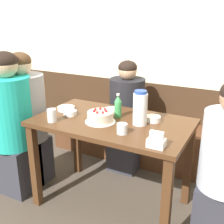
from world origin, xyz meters
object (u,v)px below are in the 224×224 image
(water_pitcher, at_px, (140,108))
(person_pale_blue_shirt, at_px, (26,121))
(bench_seat, at_px, (147,142))
(soju_bottle, at_px, (118,106))
(glass_tumbler_short, at_px, (122,129))
(bowl_soup_white, at_px, (112,110))
(bowl_rice_small, at_px, (153,119))
(birthday_cake, at_px, (100,117))
(bowl_sauce_shallow, at_px, (66,108))
(bowl_side_dish, at_px, (70,113))
(person_dark_striped, at_px, (12,125))
(person_teal_shirt, at_px, (127,119))
(napkin_holder, at_px, (156,141))
(glass_water_tall, at_px, (52,115))

(water_pitcher, height_order, person_pale_blue_shirt, person_pale_blue_shirt)
(bench_seat, bearing_deg, soju_bottle, -89.44)
(soju_bottle, bearing_deg, glass_tumbler_short, -58.50)
(bowl_soup_white, xyz_separation_m, bowl_rice_small, (0.38, -0.04, 0.00))
(birthday_cake, height_order, bowl_sauce_shallow, birthday_cake)
(bowl_soup_white, distance_m, bowl_side_dish, 0.35)
(person_dark_striped, bearing_deg, person_teal_shirt, 49.24)
(soju_bottle, bearing_deg, birthday_cake, -113.91)
(bowl_side_dish, height_order, person_teal_shirt, person_teal_shirt)
(napkin_holder, xyz_separation_m, bowl_soup_white, (-0.55, 0.45, -0.02))
(glass_tumbler_short, distance_m, person_teal_shirt, 0.91)
(birthday_cake, xyz_separation_m, person_pale_blue_shirt, (-0.80, 0.02, -0.18))
(bowl_soup_white, distance_m, person_teal_shirt, 0.50)
(bench_seat, height_order, person_pale_blue_shirt, person_pale_blue_shirt)
(napkin_holder, relative_size, person_teal_shirt, 0.10)
(bench_seat, distance_m, person_pale_blue_shirt, 1.30)
(person_pale_blue_shirt, bearing_deg, bench_seat, 45.40)
(birthday_cake, height_order, glass_water_tall, birthday_cake)
(person_teal_shirt, bearing_deg, bowl_rice_small, 42.61)
(bench_seat, height_order, person_dark_striped, person_dark_striped)
(person_dark_striped, bearing_deg, person_pale_blue_shirt, 90.00)
(bowl_soup_white, relative_size, person_pale_blue_shirt, 0.09)
(water_pitcher, distance_m, soju_bottle, 0.23)
(glass_water_tall, distance_m, glass_tumbler_short, 0.58)
(water_pitcher, relative_size, napkin_holder, 2.38)
(bowl_side_dish, distance_m, glass_water_tall, 0.19)
(bowl_side_dish, xyz_separation_m, person_teal_shirt, (0.20, 0.67, -0.24))
(soju_bottle, height_order, person_dark_striped, person_dark_striped)
(bowl_sauce_shallow, xyz_separation_m, person_pale_blue_shirt, (-0.40, -0.09, -0.16))
(person_pale_blue_shirt, bearing_deg, water_pitcher, 3.97)
(soju_bottle, bearing_deg, person_pale_blue_shirt, -170.93)
(birthday_cake, xyz_separation_m, bowl_side_dish, (-0.29, 0.02, -0.02))
(bench_seat, height_order, soju_bottle, soju_bottle)
(bench_seat, distance_m, bowl_side_dish, 1.10)
(bowl_sauce_shallow, xyz_separation_m, glass_tumbler_short, (0.65, -0.23, 0.02))
(bench_seat, distance_m, glass_water_tall, 1.28)
(water_pitcher, xyz_separation_m, person_teal_shirt, (-0.38, 0.59, -0.35))
(napkin_holder, bearing_deg, person_teal_shirt, 124.45)
(bench_seat, height_order, glass_water_tall, glass_water_tall)
(soju_bottle, xyz_separation_m, bowl_side_dish, (-0.37, -0.14, -0.07))
(birthday_cake, relative_size, napkin_holder, 2.14)
(bowl_soup_white, bearing_deg, glass_tumbler_short, -53.19)
(bowl_rice_small, bearing_deg, bowl_side_dish, -164.18)
(water_pitcher, xyz_separation_m, glass_tumbler_short, (-0.04, -0.22, -0.09))
(bowl_soup_white, bearing_deg, bench_seat, 81.94)
(bowl_rice_small, bearing_deg, person_dark_striped, -163.49)
(person_teal_shirt, bearing_deg, bench_seat, 144.40)
(person_teal_shirt, bearing_deg, bowl_soup_white, 7.86)
(glass_water_tall, bearing_deg, glass_tumbler_short, 4.39)
(glass_water_tall, xyz_separation_m, person_teal_shirt, (0.24, 0.85, -0.27))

